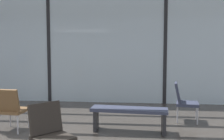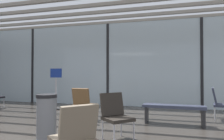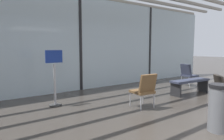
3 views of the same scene
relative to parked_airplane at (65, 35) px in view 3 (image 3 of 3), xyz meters
name	(u,v)px [view 3 (image 3 of 3)]	position (x,y,z in m)	size (l,w,h in m)	color
glass_curtain_wall	(80,44)	(-1.29, -4.21, -0.56)	(14.00, 0.08, 3.27)	silver
window_mullion_1	(80,44)	(-1.29, -4.21, -0.56)	(0.10, 0.12, 3.27)	black
window_mullion_2	(149,45)	(2.21, -4.21, -0.56)	(0.10, 0.12, 3.27)	black
parked_airplane	(65,35)	(0.00, 0.00, 0.00)	(14.61, 4.40, 4.40)	#B2BCD6
lounge_chair_0	(144,89)	(-1.07, -7.16, -1.70)	(0.53, 0.57, 0.87)	brown
lounge_chair_4	(188,73)	(2.43, -6.08, -1.70)	(0.59, 0.55, 0.87)	#33384C
waiting_bench	(190,83)	(1.24, -6.94, -1.84)	(1.53, 0.52, 0.47)	#33384C
trash_bin	(219,108)	(-1.02, -8.96, -1.77)	(0.38, 0.38, 0.86)	slate
info_sign	(55,80)	(-2.79, -5.65, -1.52)	(0.44, 0.32, 1.44)	#333333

